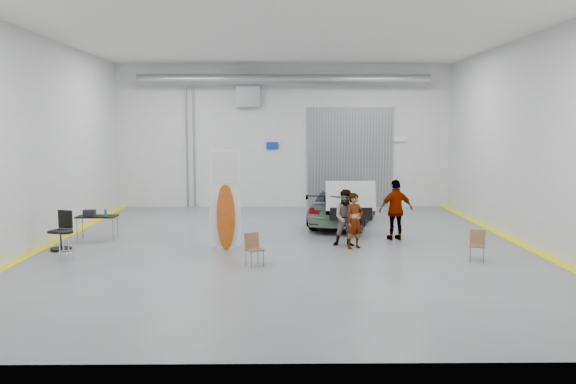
{
  "coord_description": "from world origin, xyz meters",
  "views": [
    {
      "loc": [
        -0.1,
        -15.74,
        3.4
      ],
      "look_at": [
        0.08,
        0.52,
        1.5
      ],
      "focal_mm": 35.0,
      "sensor_mm": 36.0,
      "label": 1
    }
  ],
  "objects_px": {
    "person_a": "(354,221)",
    "surfboard_display": "(224,207)",
    "folding_chair_near": "(255,256)",
    "work_table": "(95,216)",
    "office_chair": "(61,233)",
    "person_c": "(396,210)",
    "shop_stool": "(66,246)",
    "folding_chair_far": "(477,252)",
    "sedan_car": "(343,206)",
    "person_b": "(347,218)"
  },
  "relations": [
    {
      "from": "person_a",
      "to": "surfboard_display",
      "type": "height_order",
      "value": "surfboard_display"
    },
    {
      "from": "folding_chair_near",
      "to": "work_table",
      "type": "distance_m",
      "value": 5.95
    },
    {
      "from": "surfboard_display",
      "to": "office_chair",
      "type": "bearing_deg",
      "value": 169.35
    },
    {
      "from": "person_c",
      "to": "shop_stool",
      "type": "relative_size",
      "value": 2.36
    },
    {
      "from": "work_table",
      "to": "folding_chair_near",
      "type": "bearing_deg",
      "value": -33.35
    },
    {
      "from": "person_c",
      "to": "folding_chair_near",
      "type": "height_order",
      "value": "person_c"
    },
    {
      "from": "work_table",
      "to": "person_c",
      "type": "bearing_deg",
      "value": -0.48
    },
    {
      "from": "folding_chair_far",
      "to": "office_chair",
      "type": "bearing_deg",
      "value": -167.73
    },
    {
      "from": "sedan_car",
      "to": "shop_stool",
      "type": "height_order",
      "value": "sedan_car"
    },
    {
      "from": "person_a",
      "to": "person_c",
      "type": "relative_size",
      "value": 0.86
    },
    {
      "from": "person_c",
      "to": "office_chair",
      "type": "xyz_separation_m",
      "value": [
        -9.56,
        -1.28,
        -0.45
      ]
    },
    {
      "from": "sedan_car",
      "to": "shop_stool",
      "type": "xyz_separation_m",
      "value": [
        -7.6,
        -5.29,
        -0.28
      ]
    },
    {
      "from": "folding_chair_far",
      "to": "shop_stool",
      "type": "bearing_deg",
      "value": -160.77
    },
    {
      "from": "surfboard_display",
      "to": "work_table",
      "type": "xyz_separation_m",
      "value": [
        -4.03,
        1.41,
        -0.47
      ]
    },
    {
      "from": "folding_chair_far",
      "to": "work_table",
      "type": "distance_m",
      "value": 10.95
    },
    {
      "from": "person_a",
      "to": "person_c",
      "type": "bearing_deg",
      "value": 8.65
    },
    {
      "from": "sedan_car",
      "to": "person_c",
      "type": "height_order",
      "value": "person_c"
    },
    {
      "from": "sedan_car",
      "to": "surfboard_display",
      "type": "xyz_separation_m",
      "value": [
        -3.73,
        -3.98,
        0.54
      ]
    },
    {
      "from": "shop_stool",
      "to": "sedan_car",
      "type": "bearing_deg",
      "value": 34.82
    },
    {
      "from": "sedan_car",
      "to": "person_b",
      "type": "height_order",
      "value": "person_b"
    },
    {
      "from": "person_c",
      "to": "surfboard_display",
      "type": "relative_size",
      "value": 0.62
    },
    {
      "from": "person_b",
      "to": "office_chair",
      "type": "bearing_deg",
      "value": -173.45
    },
    {
      "from": "person_a",
      "to": "work_table",
      "type": "distance_m",
      "value": 7.76
    },
    {
      "from": "person_b",
      "to": "folding_chair_near",
      "type": "bearing_deg",
      "value": -133.88
    },
    {
      "from": "work_table",
      "to": "shop_stool",
      "type": "bearing_deg",
      "value": -86.77
    },
    {
      "from": "folding_chair_near",
      "to": "surfboard_display",
      "type": "bearing_deg",
      "value": 89.83
    },
    {
      "from": "work_table",
      "to": "sedan_car",
      "type": "bearing_deg",
      "value": 18.34
    },
    {
      "from": "shop_stool",
      "to": "work_table",
      "type": "distance_m",
      "value": 2.74
    },
    {
      "from": "person_b",
      "to": "surfboard_display",
      "type": "xyz_separation_m",
      "value": [
        -3.45,
        -0.46,
        0.39
      ]
    },
    {
      "from": "sedan_car",
      "to": "person_c",
      "type": "bearing_deg",
      "value": 132.69
    },
    {
      "from": "person_b",
      "to": "surfboard_display",
      "type": "bearing_deg",
      "value": -168.79
    },
    {
      "from": "folding_chair_far",
      "to": "folding_chair_near",
      "type": "bearing_deg",
      "value": -155.87
    },
    {
      "from": "surfboard_display",
      "to": "folding_chair_near",
      "type": "xyz_separation_m",
      "value": [
        0.93,
        -1.85,
        -0.95
      ]
    },
    {
      "from": "surfboard_display",
      "to": "shop_stool",
      "type": "relative_size",
      "value": 3.82
    },
    {
      "from": "sedan_car",
      "to": "person_c",
      "type": "relative_size",
      "value": 2.5
    },
    {
      "from": "person_c",
      "to": "person_a",
      "type": "bearing_deg",
      "value": 29.05
    },
    {
      "from": "shop_stool",
      "to": "person_a",
      "type": "bearing_deg",
      "value": 10.84
    },
    {
      "from": "surfboard_display",
      "to": "folding_chair_far",
      "type": "xyz_separation_m",
      "value": [
        6.53,
        -1.45,
        -0.95
      ]
    },
    {
      "from": "person_b",
      "to": "folding_chair_near",
      "type": "distance_m",
      "value": 3.46
    },
    {
      "from": "surfboard_display",
      "to": "folding_chair_far",
      "type": "relative_size",
      "value": 3.76
    },
    {
      "from": "shop_stool",
      "to": "work_table",
      "type": "height_order",
      "value": "work_table"
    },
    {
      "from": "person_c",
      "to": "office_chair",
      "type": "relative_size",
      "value": 1.71
    },
    {
      "from": "person_b",
      "to": "person_a",
      "type": "bearing_deg",
      "value": -57.65
    },
    {
      "from": "surfboard_display",
      "to": "shop_stool",
      "type": "bearing_deg",
      "value": -171.33
    },
    {
      "from": "person_b",
      "to": "folding_chair_near",
      "type": "xyz_separation_m",
      "value": [
        -2.52,
        -2.31,
        -0.57
      ]
    },
    {
      "from": "surfboard_display",
      "to": "person_c",
      "type": "bearing_deg",
      "value": 4.92
    },
    {
      "from": "surfboard_display",
      "to": "sedan_car",
      "type": "bearing_deg",
      "value": 36.97
    },
    {
      "from": "surfboard_display",
      "to": "folding_chair_near",
      "type": "height_order",
      "value": "surfboard_display"
    },
    {
      "from": "person_a",
      "to": "folding_chair_near",
      "type": "bearing_deg",
      "value": -175.63
    },
    {
      "from": "sedan_car",
      "to": "person_b",
      "type": "bearing_deg",
      "value": 101.93
    }
  ]
}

